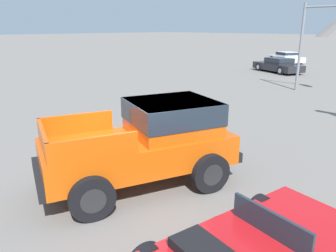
{
  "coord_description": "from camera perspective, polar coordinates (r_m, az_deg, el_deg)",
  "views": [
    {
      "loc": [
        5.66,
        -4.73,
        3.74
      ],
      "look_at": [
        -0.01,
        0.95,
        1.29
      ],
      "focal_mm": 35.0,
      "sensor_mm": 36.0,
      "label": 1
    }
  ],
  "objects": [
    {
      "name": "ground_plane",
      "position": [
        8.27,
        -4.65,
        -9.98
      ],
      "size": [
        320.0,
        320.0,
        0.0
      ],
      "primitive_type": "plane",
      "color": "slate"
    },
    {
      "name": "orange_pickup_truck",
      "position": [
        7.9,
        -3.1,
        -2.24
      ],
      "size": [
        3.44,
        5.08,
        2.03
      ],
      "rotation": [
        0.0,
        0.0,
        -0.35
      ],
      "color": "#CC4C0C",
      "rests_on": "ground_plane"
    },
    {
      "name": "parked_car_dark",
      "position": [
        29.58,
        18.63,
        10.05
      ],
      "size": [
        4.84,
        3.37,
        1.21
      ],
      "rotation": [
        0.0,
        0.0,
        1.18
      ],
      "color": "#232328",
      "rests_on": "ground_plane"
    },
    {
      "name": "traffic_light_main",
      "position": [
        20.8,
        26.0,
        14.75
      ],
      "size": [
        3.51,
        0.38,
        5.04
      ],
      "color": "slate",
      "rests_on": "ground_plane"
    },
    {
      "name": "parked_car_white",
      "position": [
        37.63,
        19.92,
        11.19
      ],
      "size": [
        4.47,
        3.61,
        1.17
      ],
      "rotation": [
        0.0,
        0.0,
        1.05
      ],
      "color": "white",
      "rests_on": "ground_plane"
    }
  ]
}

